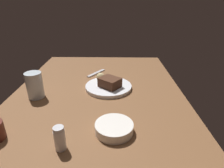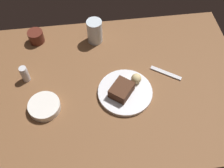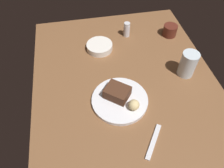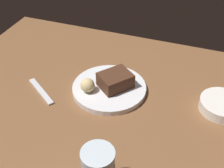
{
  "view_description": "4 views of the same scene",
  "coord_description": "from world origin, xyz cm",
  "px_view_note": "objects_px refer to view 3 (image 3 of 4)",
  "views": [
    {
      "loc": [
        -83.8,
        -8.54,
        45.86
      ],
      "look_at": [
        -1.73,
        -7.0,
        8.09
      ],
      "focal_mm": 30.02,
      "sensor_mm": 36.0,
      "label": 1
    },
    {
      "loc": [
        -9.95,
        -69.0,
        103.89
      ],
      "look_at": [
        -1.42,
        -2.4,
        7.38
      ],
      "focal_mm": 43.63,
      "sensor_mm": 36.0,
      "label": 2
    },
    {
      "loc": [
        55.34,
        -18.36,
        78.41
      ],
      "look_at": [
        -1.91,
        -7.26,
        8.07
      ],
      "focal_mm": 34.4,
      "sensor_mm": 36.0,
      "label": 3
    },
    {
      "loc": [
        -22.7,
        65.58,
        65.84
      ],
      "look_at": [
        2.83,
        -4.34,
        6.55
      ],
      "focal_mm": 48.26,
      "sensor_mm": 36.0,
      "label": 4
    }
  ],
  "objects_px": {
    "water_glass": "(188,64)",
    "dessert_spoon": "(153,142)",
    "salt_shaker": "(127,30)",
    "side_bowl": "(100,47)",
    "chocolate_cake_slice": "(117,92)",
    "bread_roll": "(134,105)",
    "dessert_plate": "(120,100)",
    "coffee_cup": "(170,30)"
  },
  "relations": [
    {
      "from": "water_glass",
      "to": "dessert_spoon",
      "type": "distance_m",
      "value": 0.4
    },
    {
      "from": "dessert_plate",
      "to": "bread_roll",
      "type": "bearing_deg",
      "value": 38.91
    },
    {
      "from": "salt_shaker",
      "to": "water_glass",
      "type": "bearing_deg",
      "value": 31.67
    },
    {
      "from": "dessert_plate",
      "to": "bread_roll",
      "type": "distance_m",
      "value": 0.08
    },
    {
      "from": "chocolate_cake_slice",
      "to": "side_bowl",
      "type": "relative_size",
      "value": 0.73
    },
    {
      "from": "water_glass",
      "to": "dessert_spoon",
      "type": "bearing_deg",
      "value": -39.77
    },
    {
      "from": "bread_roll",
      "to": "coffee_cup",
      "type": "height_order",
      "value": "bread_roll"
    },
    {
      "from": "bread_roll",
      "to": "salt_shaker",
      "type": "distance_m",
      "value": 0.5
    },
    {
      "from": "side_bowl",
      "to": "coffee_cup",
      "type": "relative_size",
      "value": 1.77
    },
    {
      "from": "dessert_spoon",
      "to": "coffee_cup",
      "type": "bearing_deg",
      "value": -170.78
    },
    {
      "from": "salt_shaker",
      "to": "dessert_spoon",
      "type": "xyz_separation_m",
      "value": [
        0.64,
        -0.05,
        -0.04
      ]
    },
    {
      "from": "side_bowl",
      "to": "water_glass",
      "type": "bearing_deg",
      "value": 56.15
    },
    {
      "from": "dessert_plate",
      "to": "coffee_cup",
      "type": "xyz_separation_m",
      "value": [
        -0.39,
        0.37,
        0.02
      ]
    },
    {
      "from": "chocolate_cake_slice",
      "to": "water_glass",
      "type": "height_order",
      "value": "water_glass"
    },
    {
      "from": "salt_shaker",
      "to": "dessert_spoon",
      "type": "distance_m",
      "value": 0.64
    },
    {
      "from": "bread_roll",
      "to": "side_bowl",
      "type": "distance_m",
      "value": 0.41
    },
    {
      "from": "dessert_spoon",
      "to": "water_glass",
      "type": "bearing_deg",
      "value": 174.95
    },
    {
      "from": "bread_roll",
      "to": "chocolate_cake_slice",
      "type": "bearing_deg",
      "value": -144.4
    },
    {
      "from": "chocolate_cake_slice",
      "to": "side_bowl",
      "type": "distance_m",
      "value": 0.33
    },
    {
      "from": "bread_roll",
      "to": "salt_shaker",
      "type": "height_order",
      "value": "salt_shaker"
    },
    {
      "from": "water_glass",
      "to": "chocolate_cake_slice",
      "type": "bearing_deg",
      "value": -76.54
    },
    {
      "from": "chocolate_cake_slice",
      "to": "dessert_spoon",
      "type": "distance_m",
      "value": 0.24
    },
    {
      "from": "water_glass",
      "to": "side_bowl",
      "type": "relative_size",
      "value": 0.91
    },
    {
      "from": "dessert_plate",
      "to": "side_bowl",
      "type": "distance_m",
      "value": 0.35
    },
    {
      "from": "salt_shaker",
      "to": "side_bowl",
      "type": "relative_size",
      "value": 0.61
    },
    {
      "from": "salt_shaker",
      "to": "water_glass",
      "type": "xyz_separation_m",
      "value": [
        0.33,
        0.21,
        0.02
      ]
    },
    {
      "from": "dessert_plate",
      "to": "water_glass",
      "type": "bearing_deg",
      "value": 106.58
    },
    {
      "from": "chocolate_cake_slice",
      "to": "dessert_spoon",
      "type": "xyz_separation_m",
      "value": [
        0.22,
        0.09,
        -0.04
      ]
    },
    {
      "from": "chocolate_cake_slice",
      "to": "salt_shaker",
      "type": "distance_m",
      "value": 0.44
    },
    {
      "from": "bread_roll",
      "to": "side_bowl",
      "type": "relative_size",
      "value": 0.34
    },
    {
      "from": "coffee_cup",
      "to": "dessert_spoon",
      "type": "relative_size",
      "value": 0.51
    },
    {
      "from": "dessert_plate",
      "to": "water_glass",
      "type": "relative_size",
      "value": 1.95
    },
    {
      "from": "salt_shaker",
      "to": "water_glass",
      "type": "height_order",
      "value": "water_glass"
    },
    {
      "from": "side_bowl",
      "to": "salt_shaker",
      "type": "bearing_deg",
      "value": 117.12
    },
    {
      "from": "chocolate_cake_slice",
      "to": "bread_roll",
      "type": "distance_m",
      "value": 0.09
    },
    {
      "from": "bread_roll",
      "to": "dessert_spoon",
      "type": "bearing_deg",
      "value": 14.69
    },
    {
      "from": "coffee_cup",
      "to": "dessert_spoon",
      "type": "distance_m",
      "value": 0.66
    },
    {
      "from": "chocolate_cake_slice",
      "to": "coffee_cup",
      "type": "height_order",
      "value": "chocolate_cake_slice"
    },
    {
      "from": "dessert_plate",
      "to": "dessert_spoon",
      "type": "bearing_deg",
      "value": 22.31
    },
    {
      "from": "bread_roll",
      "to": "dessert_spoon",
      "type": "xyz_separation_m",
      "value": [
        0.15,
        0.04,
        -0.04
      ]
    },
    {
      "from": "chocolate_cake_slice",
      "to": "salt_shaker",
      "type": "relative_size",
      "value": 1.2
    },
    {
      "from": "side_bowl",
      "to": "chocolate_cake_slice",
      "type": "bearing_deg",
      "value": 4.25
    }
  ]
}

